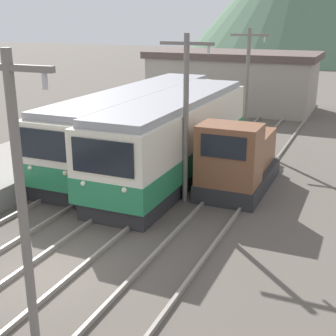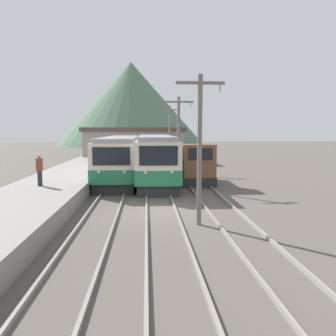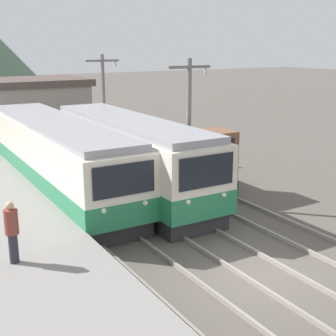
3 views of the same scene
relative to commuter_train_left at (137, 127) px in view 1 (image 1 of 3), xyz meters
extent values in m
plane|color=#564F47|center=(2.60, -10.98, -1.62)|extent=(200.00, 200.00, 0.00)
cube|color=gray|center=(2.08, -10.98, -1.55)|extent=(0.10, 60.00, 0.14)
cube|color=gray|center=(3.52, -10.98, -1.55)|extent=(0.10, 60.00, 0.14)
cube|color=gray|center=(5.08, -10.98, -1.55)|extent=(0.10, 60.00, 0.14)
cube|color=gray|center=(6.52, -10.98, -1.55)|extent=(0.10, 60.00, 0.14)
cube|color=#28282B|center=(0.00, 0.01, -1.27)|extent=(2.58, 13.68, 0.70)
cube|color=silver|center=(0.00, 0.01, 0.32)|extent=(2.80, 14.25, 2.48)
cube|color=#267A4C|center=(0.00, 0.01, -0.47)|extent=(2.84, 14.29, 0.89)
cube|color=black|center=(0.00, -7.15, 0.82)|extent=(2.24, 0.06, 1.09)
sphere|color=silver|center=(-0.77, -7.16, -0.12)|extent=(0.18, 0.18, 0.18)
sphere|color=silver|center=(0.77, -7.16, -0.12)|extent=(0.18, 0.18, 0.18)
cube|color=#939399|center=(0.00, 0.01, 1.71)|extent=(2.46, 13.68, 0.28)
cube|color=#28282B|center=(2.80, -1.81, -1.27)|extent=(2.58, 11.67, 0.70)
cube|color=silver|center=(2.80, -1.81, 0.38)|extent=(2.80, 12.16, 2.60)
cube|color=#267A4C|center=(2.80, -1.81, -0.45)|extent=(2.84, 12.20, 0.93)
cube|color=black|center=(2.80, -7.92, 0.90)|extent=(2.24, 0.06, 1.14)
sphere|color=silver|center=(2.03, -7.93, -0.09)|extent=(0.18, 0.18, 0.18)
sphere|color=silver|center=(3.57, -7.93, -0.09)|extent=(0.18, 0.18, 0.18)
cube|color=#939399|center=(2.80, -1.81, 1.82)|extent=(2.46, 11.67, 0.28)
cube|color=#28282B|center=(5.80, -2.09, -1.27)|extent=(2.40, 5.05, 0.70)
cube|color=brown|center=(5.80, -3.80, 0.23)|extent=(2.28, 1.62, 2.30)
cube|color=black|center=(5.80, -4.63, 0.74)|extent=(1.68, 0.04, 0.83)
cube|color=brown|center=(5.80, -1.28, -0.22)|extent=(1.92, 3.33, 1.40)
cylinder|color=black|center=(5.80, -1.28, 0.73)|extent=(0.16, 0.16, 0.50)
cylinder|color=slate|center=(4.30, -13.42, 1.51)|extent=(0.20, 0.20, 6.25)
cube|color=slate|center=(4.30, -13.42, 4.28)|extent=(2.00, 0.12, 0.12)
cylinder|color=#B2B2B7|center=(5.10, -13.42, 4.08)|extent=(0.10, 0.10, 0.30)
cylinder|color=slate|center=(4.30, -4.47, 1.51)|extent=(0.20, 0.20, 6.25)
cube|color=slate|center=(4.30, -4.47, 4.28)|extent=(2.00, 0.12, 0.12)
cylinder|color=#B2B2B7|center=(5.10, -4.47, 4.08)|extent=(0.10, 0.10, 0.30)
cylinder|color=slate|center=(4.30, 4.48, 1.51)|extent=(0.20, 0.20, 6.25)
cube|color=slate|center=(4.30, 4.48, 4.28)|extent=(2.00, 0.12, 0.12)
cylinder|color=#B2B2B7|center=(5.10, 4.48, 4.08)|extent=(0.10, 0.10, 0.30)
cube|color=gray|center=(0.58, 15.02, 0.29)|extent=(12.00, 6.00, 3.82)
cube|color=#51423D|center=(0.58, 15.02, 2.46)|extent=(12.60, 6.30, 0.50)
camera|label=1|loc=(10.36, -20.15, 5.14)|focal=50.00mm
camera|label=2|loc=(2.12, -26.83, 2.37)|focal=35.00mm
camera|label=3|loc=(-6.36, -20.65, 5.16)|focal=50.00mm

